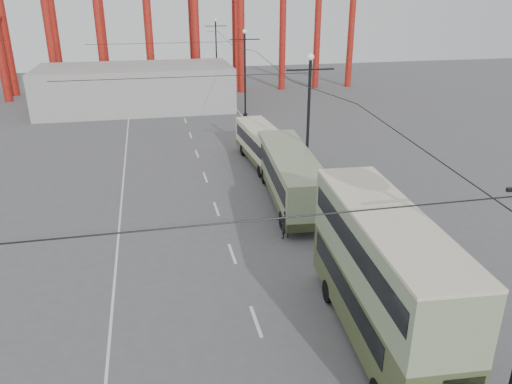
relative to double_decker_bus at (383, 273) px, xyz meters
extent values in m
cube|color=silver|center=(-4.43, 17.18, -3.09)|extent=(0.15, 82.00, 0.01)
cube|color=silver|center=(1.97, 18.18, -3.09)|extent=(0.12, 120.00, 0.01)
cube|color=silver|center=(-10.43, 18.18, -3.09)|extent=(0.12, 120.00, 0.01)
cylinder|color=black|center=(2.17, 16.18, 1.41)|extent=(0.20, 0.20, 9.00)
cylinder|color=black|center=(2.17, 16.18, -2.84)|extent=(0.44, 0.44, 0.50)
cube|color=black|center=(2.17, 16.18, 5.21)|extent=(3.20, 0.10, 0.10)
sphere|color=white|center=(2.17, 16.18, 6.01)|extent=(0.44, 0.44, 0.44)
cylinder|color=black|center=(2.17, 38.18, 1.41)|extent=(0.20, 0.20, 9.00)
cylinder|color=black|center=(2.17, 38.18, -2.84)|extent=(0.44, 0.44, 0.50)
cube|color=black|center=(2.17, 38.18, 5.21)|extent=(3.20, 0.10, 0.10)
sphere|color=white|center=(2.17, 38.18, 6.01)|extent=(0.44, 0.44, 0.44)
cylinder|color=black|center=(2.17, 60.18, 1.41)|extent=(0.20, 0.20, 9.00)
cylinder|color=black|center=(2.17, 60.18, -2.84)|extent=(0.44, 0.44, 0.50)
cube|color=black|center=(2.17, 60.18, 5.21)|extent=(3.20, 0.10, 0.10)
sphere|color=white|center=(2.17, 60.18, 6.01)|extent=(0.44, 0.44, 0.44)
cylinder|color=maroon|center=(-25.43, 57.18, 5.91)|extent=(1.00, 1.00, 18.00)
cylinder|color=maroon|center=(15.57, 54.18, 7.91)|extent=(0.90, 0.90, 22.00)
cylinder|color=maroon|center=(20.57, 54.18, 3.91)|extent=(0.90, 0.90, 14.00)
cube|color=gray|center=(-9.43, 45.18, -0.59)|extent=(22.00, 10.00, 5.00)
cube|color=#3C4626|center=(0.00, 0.00, -1.40)|extent=(3.30, 10.45, 2.26)
cube|color=black|center=(0.00, 0.00, -0.93)|extent=(3.20, 8.40, 0.93)
cube|color=gray|center=(0.00, 0.00, -0.11)|extent=(3.32, 10.45, 0.31)
cube|color=gray|center=(0.00, 0.00, 1.17)|extent=(3.30, 10.45, 2.26)
cube|color=black|center=(0.00, 0.00, 1.28)|extent=(3.30, 9.83, 0.87)
cube|color=beige|center=(0.00, 0.00, 2.37)|extent=(3.32, 10.45, 0.12)
cylinder|color=black|center=(-0.95, 2.96, -2.58)|extent=(0.36, 1.05, 1.03)
cylinder|color=black|center=(1.37, 2.79, -2.58)|extent=(0.36, 1.05, 1.03)
cube|color=gray|center=(0.53, 14.45, -1.23)|extent=(3.62, 11.89, 2.56)
cube|color=black|center=(0.53, 14.45, -0.81)|extent=(3.55, 10.62, 1.01)
cube|color=#3C4626|center=(0.53, 14.45, -2.24)|extent=(3.65, 11.90, 0.53)
cube|color=gray|center=(0.53, 14.45, 0.13)|extent=(3.64, 11.90, 0.17)
cylinder|color=black|center=(-0.39, 17.84, -2.56)|extent=(0.39, 1.09, 1.06)
cylinder|color=black|center=(2.00, 17.64, -2.56)|extent=(0.39, 1.09, 1.06)
cylinder|color=black|center=(-0.97, 10.83, -2.56)|extent=(0.39, 1.09, 1.06)
cylinder|color=black|center=(1.42, 10.63, -2.56)|extent=(0.39, 1.09, 1.06)
cube|color=beige|center=(0.50, 22.34, -1.48)|extent=(2.80, 9.31, 2.21)
cube|color=black|center=(0.50, 22.34, -1.12)|extent=(2.78, 8.21, 0.87)
cube|color=#3C4626|center=(0.50, 22.34, -2.36)|extent=(2.83, 9.31, 0.46)
cube|color=beige|center=(0.50, 22.34, -0.31)|extent=(2.82, 9.31, 0.15)
cylinder|color=black|center=(-0.66, 24.68, -2.63)|extent=(0.31, 0.93, 0.92)
cylinder|color=black|center=(1.41, 24.79, -2.63)|extent=(0.31, 0.93, 0.92)
cylinder|color=black|center=(-0.38, 19.53, -2.63)|extent=(0.31, 0.93, 0.92)
cylinder|color=black|center=(1.69, 19.64, -2.63)|extent=(0.31, 0.93, 0.92)
imported|color=black|center=(-1.21, 9.32, -2.24)|extent=(0.73, 0.60, 1.71)
camera|label=1|loc=(-8.14, -14.94, 9.88)|focal=35.00mm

